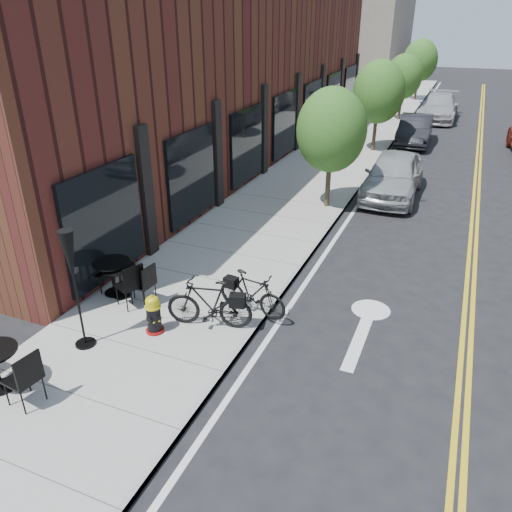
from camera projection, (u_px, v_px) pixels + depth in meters
The scene contains 17 objects.
ground at pixel (224, 377), 9.00m from camera, with size 120.00×120.00×0.00m, color black.
sidewalk_near at pixel (296, 193), 17.94m from camera, with size 4.00×70.00×0.12m, color #9E9B93.
building_near at pixel (229, 75), 21.29m from camera, with size 5.00×28.00×7.00m, color #471916.
bg_building_left at pixel (363, 21), 49.28m from camera, with size 8.00×14.00×10.00m, color #726656.
tree_near_a at pixel (332, 130), 15.51m from camera, with size 2.20×2.20×3.81m.
tree_near_b at pixel (379, 92), 22.08m from camera, with size 2.30×2.30×3.98m.
tree_near_c at pixel (404, 77), 28.78m from camera, with size 2.10×2.10×3.67m.
tree_near_d at pixel (420, 60), 35.28m from camera, with size 2.40×2.40×4.11m.
fire_hydrant at pixel (154, 314), 9.91m from camera, with size 0.44×0.44×0.84m.
bicycle_left at pixel (209, 303), 10.04m from camera, with size 0.50×1.77×1.06m, color black.
bicycle_right at pixel (252, 293), 10.49m from camera, with size 0.45×1.61×0.97m, color black.
bistro_set_b at pixel (113, 273), 11.23m from camera, with size 1.94×1.22×1.03m.
bistro_set_c at pixel (120, 277), 11.16m from camera, with size 1.75×0.81×0.93m.
patio_umbrella at pixel (71, 265), 8.93m from camera, with size 0.39×0.39×2.41m.
parked_car_a at pixel (393, 175), 17.48m from camera, with size 1.82×4.52×1.54m, color #9FA3A7.
parked_car_b at pixel (415, 130), 24.44m from camera, with size 1.47×4.22×1.39m, color black.
parked_car_c at pixel (439, 107), 29.90m from camera, with size 2.12×5.22×1.51m, color #ABAAAF.
Camera 1 is at (3.28, -6.33, 5.94)m, focal length 35.00 mm.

